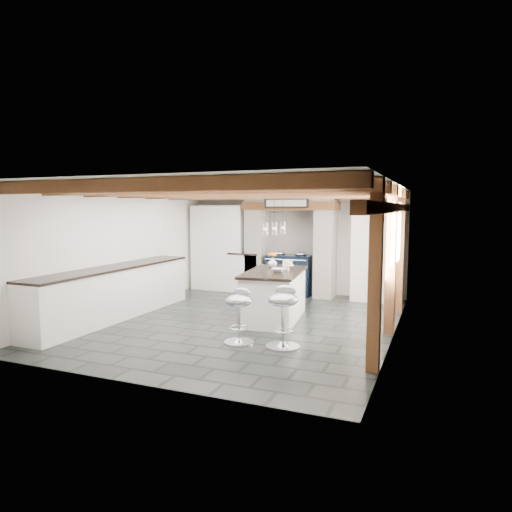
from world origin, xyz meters
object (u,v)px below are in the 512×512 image
at_px(kitchen_island, 274,295).
at_px(bar_stool_far, 239,309).
at_px(range_cooker, 290,274).
at_px(bar_stool_near, 283,310).

height_order(kitchen_island, bar_stool_far, kitchen_island).
distance_m(range_cooker, kitchen_island, 2.36).
bearing_deg(kitchen_island, bar_stool_far, -96.61).
bearing_deg(kitchen_island, bar_stool_near, -73.28).
distance_m(range_cooker, bar_stool_far, 3.88).
xyz_separation_m(kitchen_island, bar_stool_far, (0.02, -1.54, 0.06)).
xyz_separation_m(range_cooker, bar_stool_far, (0.48, -3.85, 0.03)).
distance_m(kitchen_island, bar_stool_near, 1.64).
relative_size(bar_stool_near, bar_stool_far, 1.09).
distance_m(kitchen_island, bar_stool_far, 1.54).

